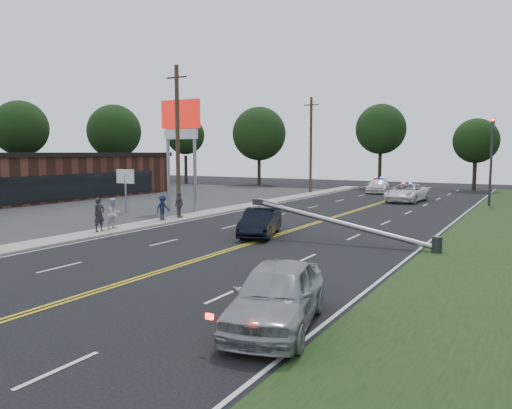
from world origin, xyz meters
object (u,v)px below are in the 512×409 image
Objects in this scene: utility_pole_far at (311,145)px; crashed_sedan at (260,222)px; fallen_streetlight at (350,225)px; utility_pole_mid at (178,141)px; bystander_a at (99,215)px; bystander_c at (163,208)px; emergency_a at (407,193)px; emergency_b at (378,186)px; waiting_sedan at (277,295)px; bystander_d at (179,205)px; pylon_sign at (181,128)px; small_sign at (125,180)px; traffic_signal at (491,154)px; bystander_b at (114,213)px.

crashed_sedan is (8.56, -26.03, -4.37)m from utility_pole_far.
fallen_streetlight is at bearing -62.76° from utility_pole_far.
bystander_a is at bearing -84.25° from utility_pole_mid.
bystander_c is at bearing -88.17° from utility_pole_far.
utility_pole_far is at bearing 117.24° from fallen_streetlight.
emergency_a is 1.10× the size of emergency_b.
fallen_streetlight is 1.97× the size of waiting_sedan.
fallen_streetlight is 12.69m from bystander_c.
bystander_c is at bearing 166.56° from bystander_d.
utility_pole_mid reaches higher than bystander_d.
pylon_sign is at bearing 119.66° from waiting_sedan.
utility_pole_far is at bearing 6.27° from bystander_a.
emergency_a is 3.13× the size of bystander_a.
bystander_d is (5.68, -1.04, -1.39)m from small_sign.
emergency_b is (-4.94, 8.36, -0.04)m from emergency_a.
utility_pole_far is at bearing 7.99° from bystander_c.
traffic_signal is at bearing 72.61° from waiting_sedan.
utility_pole_mid is 8.70m from bystander_a.
fallen_streetlight is at bearing -69.07° from bystander_a.
emergency_a is at bearing 83.79° from waiting_sedan.
waiting_sedan is 2.81× the size of bystander_b.
utility_pole_mid is 5.53× the size of bystander_a.
waiting_sedan is 17.36m from bystander_b.
emergency_b is at bearing 144.04° from traffic_signal.
bystander_c is at bearing 124.41° from waiting_sedan.
crashed_sedan is 8.60m from bystander_a.
traffic_signal is 4.28× the size of bystander_d.
utility_pole_far is (1.30, 20.00, -0.91)m from pylon_sign.
traffic_signal is 1.62× the size of crashed_sedan.
bystander_a is at bearing -163.86° from fallen_streetlight.
pylon_sign is 2.55m from utility_pole_mid.
emergency_b is 2.84× the size of bystander_a.
small_sign is 0.31× the size of utility_pole_far.
emergency_b is (-7.42, 30.36, -0.17)m from fallen_streetlight.
crashed_sedan is 0.77× the size of emergency_a.
utility_pole_far is 27.75m from crashed_sedan.
utility_pole_far reaches higher than bystander_a.
bystander_c is (-14.74, 13.07, 0.09)m from waiting_sedan.
emergency_b is at bearing 36.16° from utility_pole_far.
small_sign is 1.88× the size of bystander_d.
fallen_streetlight is at bearing -22.22° from pylon_sign.
utility_pole_far is 2.29× the size of crashed_sedan.
emergency_b is at bearing 88.80° from waiting_sedan.
bystander_a is at bearing 169.25° from bystander_d.
pylon_sign is at bearing 131.02° from crashed_sedan.
emergency_a is at bearing -37.57° from bystander_d.
pylon_sign is 11.05m from bystander_a.
utility_pole_far is (-17.50, 4.00, 0.88)m from traffic_signal.
waiting_sedan reaches higher than emergency_a.
emergency_a is 27.59m from bystander_a.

